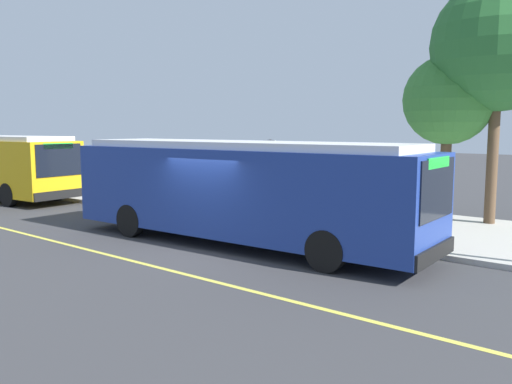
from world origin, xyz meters
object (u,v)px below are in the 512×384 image
Objects in this scene: pedestrian_commuter at (196,184)px; route_sign_post at (270,170)px; waiting_bench at (260,197)px; transit_bus_main at (240,188)px.

route_sign_post is at bearing -10.94° from pedestrian_commuter.
waiting_bench is at bearing 135.36° from route_sign_post.
route_sign_post is 4.52m from pedestrian_commuter.
transit_bus_main is 2.69m from route_sign_post.
waiting_bench is 0.57× the size of route_sign_post.
transit_bus_main is 4.06× the size of route_sign_post.
pedestrian_commuter is at bearing 147.31° from transit_bus_main.
pedestrian_commuter is (-2.10, -1.39, 0.48)m from waiting_bench.
pedestrian_commuter is (-4.37, 0.84, -0.84)m from route_sign_post.
route_sign_post is 1.66× the size of pedestrian_commuter.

